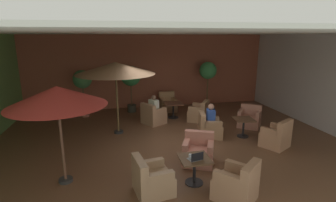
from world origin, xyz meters
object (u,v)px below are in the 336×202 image
Objects in this scene: potted_tree_mid_right at (208,73)px; cafe_table_mid_center at (173,107)px; potted_tree_mid_left at (131,79)px; open_laptop at (196,158)px; armchair_front_right_north at (209,128)px; patio_umbrella_tall_red at (57,97)px; patron_blue_shirt at (154,105)px; potted_tree_left_corner at (83,83)px; patron_by_window at (211,115)px; armchair_mid_center_east at (153,116)px; patio_umbrella_center_beige at (116,68)px; cafe_table_front_right at (244,124)px; armchair_mid_center_south at (199,113)px; iced_drink_cup at (190,156)px; armchair_front_right_south at (249,119)px; armchair_mid_center_north at (168,104)px; armchair_front_left_north at (237,185)px; armchair_front_right_east at (276,137)px; armchair_front_left_east at (198,152)px; armchair_front_left_south at (152,180)px; cafe_table_front_left at (194,165)px.

cafe_table_mid_center is at bearing -148.67° from potted_tree_mid_right.
potted_tree_mid_left is 6.51m from open_laptop.
patio_umbrella_tall_red is at bearing -155.15° from armchair_front_right_north.
potted_tree_mid_left reaches higher than patron_blue_shirt.
patron_blue_shirt reaches higher than cafe_table_mid_center.
patron_by_window is (4.42, -3.33, -0.69)m from potted_tree_left_corner.
armchair_mid_center_east is 0.39× the size of patio_umbrella_center_beige.
armchair_mid_center_south reaches higher than cafe_table_front_right.
patio_umbrella_tall_red is at bearing -109.49° from potted_tree_mid_left.
potted_tree_mid_right is at bearing 66.50° from iced_drink_cup.
patio_umbrella_center_beige is at bearing 176.10° from armchair_front_right_south.
patron_by_window is (0.76, -3.46, 0.45)m from armchair_mid_center_north.
open_laptop is (-0.68, 0.69, 0.35)m from armchair_front_left_north.
armchair_mid_center_south is (-1.66, 1.07, 0.01)m from armchair_front_right_south.
cafe_table_mid_center is at bearing 124.09° from armchair_front_right_east.
patron_by_window is at bearing -159.96° from armchair_front_right_south.
armchair_front_left_east is at bearing -92.80° from armchair_mid_center_north.
patron_blue_shirt is 6.27× the size of iced_drink_cup.
open_laptop is at bearing -109.47° from armchair_mid_center_south.
armchair_front_right_south reaches higher than cafe_table_front_right.
armchair_mid_center_north is 2.05m from potted_tree_mid_left.
cafe_table_front_right is at bearing -63.42° from armchair_mid_center_north.
armchair_front_right_north is 1.98m from armchair_front_right_south.
armchair_front_right_east is at bearing 21.34° from armchair_front_left_south.
potted_tree_mid_left is (-1.64, 0.13, 1.22)m from armchair_mid_center_north.
armchair_front_left_south is 4.42m from cafe_table_front_right.
armchair_mid_center_east is 2.48m from patron_by_window.
armchair_front_right_north is at bearing 167.75° from patron_by_window.
armchair_mid_center_east is at bearing -69.18° from potted_tree_mid_left.
armchair_front_right_south is 5.29m from patio_umbrella_center_beige.
armchair_front_left_south is 0.34× the size of patio_umbrella_center_beige.
patron_blue_shirt is at bearing -148.55° from potted_tree_mid_right.
patron_by_window is at bearing 62.94° from open_laptop.
cafe_table_mid_center is (-1.85, 2.58, 0.02)m from cafe_table_front_right.
armchair_front_right_east is at bearing 24.34° from iced_drink_cup.
armchair_front_right_south is at bearing 20.04° from patron_by_window.
armchair_front_right_south is at bearing 51.07° from cafe_table_front_right.
open_laptop is (-3.10, -1.54, 0.36)m from armchair_front_right_east.
armchair_front_right_north is 1.14× the size of cafe_table_mid_center.
potted_tree_mid_right is (0.07, 3.75, 1.21)m from cafe_table_front_right.
armchair_front_left_south is 4.43m from armchair_front_right_east.
patron_by_window is (-1.17, -3.51, -0.92)m from potted_tree_mid_right.
armchair_mid_center_south is 0.47× the size of potted_tree_mid_right.
armchair_front_left_east is 1.00× the size of armchair_mid_center_east.
patio_umbrella_tall_red is at bearing -172.92° from armchair_front_right_east.
cafe_table_front_left is at bearing -86.87° from patron_blue_shirt.
patio_umbrella_center_beige reaches higher than cafe_table_front_left.
patron_by_window is at bearing -72.14° from cafe_table_mid_center.
armchair_front_right_east reaches higher than armchair_front_left_east.
armchair_front_left_east is 9.39× the size of iced_drink_cup.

